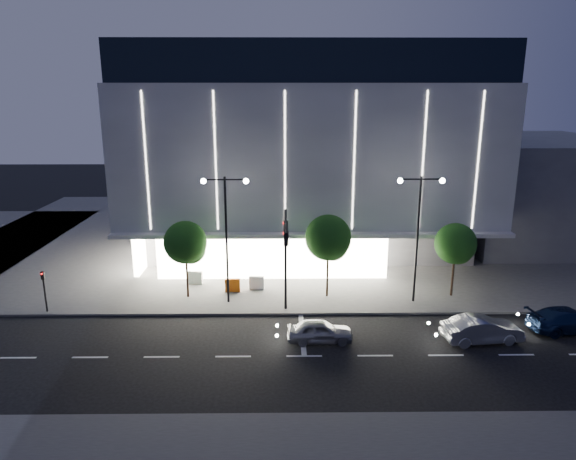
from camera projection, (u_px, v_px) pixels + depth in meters
The scene contains 17 objects.
ground at pixel (269, 344), 30.24m from camera, with size 160.00×160.00×0.00m, color black.
sidewalk_museum at pixel (323, 234), 53.47m from camera, with size 70.00×40.00×0.15m, color #474747.
museum at pixel (305, 147), 49.44m from camera, with size 30.00×25.80×18.00m.
annex_building at pixel (528, 187), 52.44m from camera, with size 16.00×20.00×10.00m, color #4C4C51.
traffic_mast at pixel (286, 246), 32.18m from camera, with size 0.33×5.89×7.07m.
street_lamp_west at pixel (226, 221), 34.47m from camera, with size 3.16×0.36×9.00m.
street_lamp_east at pixel (419, 221), 34.62m from camera, with size 3.16×0.36×9.00m.
ped_signal_far at pixel (44, 287), 33.93m from camera, with size 0.22×0.24×3.00m.
tree_left at pixel (186, 245), 35.91m from camera, with size 3.02×3.02×5.72m.
tree_mid at pixel (328, 240), 35.95m from camera, with size 3.25×3.25×6.15m.
tree_right at pixel (456, 246), 36.17m from camera, with size 2.91×2.91×5.51m.
car_lead at pixel (320, 331), 30.37m from camera, with size 1.57×3.90×1.33m, color #919398.
car_second at pixel (482, 330), 30.32m from camera, with size 1.64×4.70×1.55m, color #A4A8AC.
car_third at pixel (569, 320), 31.70m from camera, with size 2.07×5.08×1.48m, color #122246.
barrier_a at pixel (233, 285), 37.67m from camera, with size 1.10×0.25×1.00m, color orange.
barrier_b at pixel (195, 278), 39.25m from camera, with size 1.10×0.25×1.00m, color white.
barrier_d at pixel (257, 283), 38.16m from camera, with size 1.10×0.25×1.00m, color white.
Camera 1 is at (0.78, -27.50, 14.27)m, focal length 32.00 mm.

